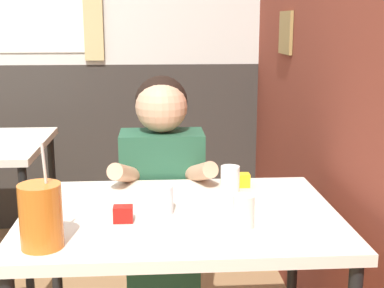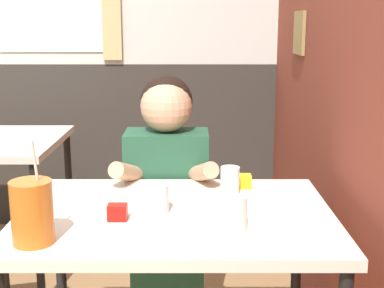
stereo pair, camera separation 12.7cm
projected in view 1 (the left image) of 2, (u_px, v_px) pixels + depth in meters
name	position (u px, v px, depth m)	size (l,w,h in m)	color
brick_wall_right	(314.00, 26.00, 2.36)	(0.08, 4.20, 2.70)	brown
back_wall	(59.00, 23.00, 3.37)	(5.54, 0.09, 2.70)	silver
main_table	(180.00, 233.00, 1.75)	(1.02, 0.73, 0.77)	beige
person_seated	(163.00, 206.00, 2.24)	(0.42, 0.41, 1.16)	#235138
cocktail_pitcher	(41.00, 216.00, 1.44)	(0.12, 0.12, 0.30)	#C6661E
glass_near_pitcher	(162.00, 199.00, 1.71)	(0.07, 0.07, 0.09)	silver
glass_center	(230.00, 180.00, 1.91)	(0.07, 0.07, 0.10)	silver
glass_far_side	(244.00, 211.00, 1.60)	(0.07, 0.07, 0.10)	silver
condiment_ketchup	(123.00, 214.00, 1.64)	(0.06, 0.04, 0.05)	#B7140F
condiment_mustard	(241.00, 180.00, 2.00)	(0.06, 0.04, 0.05)	yellow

